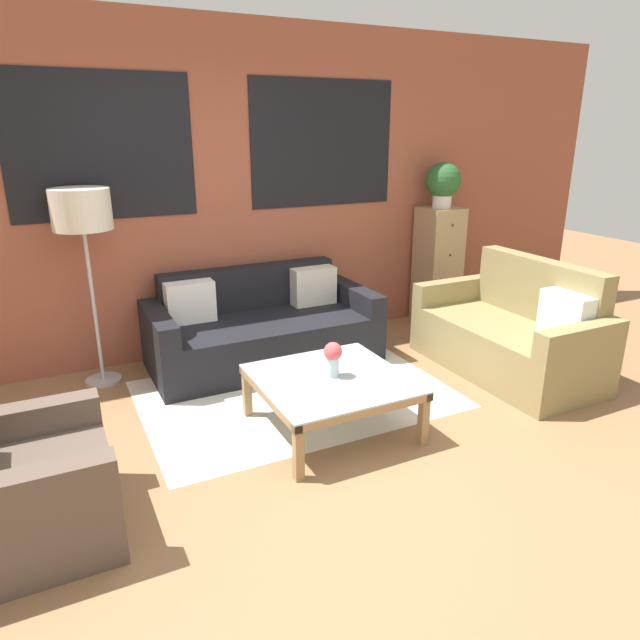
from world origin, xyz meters
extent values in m
plane|color=#8E6642|center=(0.00, 0.00, 0.00)|extent=(16.00, 16.00, 0.00)
cube|color=brown|center=(0.00, 2.44, 1.40)|extent=(8.40, 0.08, 2.80)
cube|color=black|center=(-0.95, 2.39, 1.80)|extent=(1.40, 0.01, 1.10)
cube|color=black|center=(0.95, 2.39, 1.80)|extent=(1.40, 0.01, 1.10)
cube|color=silver|center=(0.12, 1.21, 0.00)|extent=(2.27, 1.60, 0.00)
cube|color=black|center=(0.14, 1.82, 0.20)|extent=(1.59, 0.72, 0.40)
cube|color=black|center=(0.14, 2.26, 0.39)|extent=(1.59, 0.16, 0.78)
cube|color=black|center=(-0.74, 1.90, 0.29)|extent=(0.16, 0.88, 0.58)
cube|color=black|center=(1.01, 1.90, 0.29)|extent=(0.16, 0.88, 0.58)
cube|color=white|center=(-0.43, 2.10, 0.57)|extent=(0.40, 0.16, 0.34)
cube|color=beige|center=(0.70, 2.10, 0.57)|extent=(0.40, 0.16, 0.34)
cube|color=olive|center=(1.78, 0.84, 0.21)|extent=(0.64, 1.27, 0.42)
cube|color=olive|center=(2.18, 0.84, 0.46)|extent=(0.16, 1.27, 0.92)
cube|color=olive|center=(1.86, 1.55, 0.31)|extent=(0.80, 0.14, 0.62)
cube|color=olive|center=(1.86, 0.14, 0.31)|extent=(0.80, 0.14, 0.62)
cube|color=white|center=(2.02, 0.43, 0.59)|extent=(0.16, 0.40, 0.34)
cube|color=brown|center=(-1.63, 0.33, 0.20)|extent=(0.64, 0.55, 0.40)
cube|color=brown|center=(-1.71, -0.02, 0.28)|extent=(0.80, 0.14, 0.56)
cube|color=brown|center=(-1.71, 0.67, 0.28)|extent=(0.80, 0.14, 0.56)
cube|color=silver|center=(0.12, 0.62, 0.38)|extent=(0.95, 0.95, 0.01)
cube|color=#99754C|center=(0.12, 0.17, 0.34)|extent=(0.95, 0.05, 0.05)
cube|color=#99754C|center=(0.12, 1.07, 0.34)|extent=(0.95, 0.05, 0.05)
cube|color=#99754C|center=(-0.33, 0.62, 0.34)|extent=(0.05, 0.95, 0.05)
cube|color=#99754C|center=(0.57, 0.62, 0.34)|extent=(0.05, 0.95, 0.05)
cube|color=#99754C|center=(-0.32, 0.18, 0.18)|extent=(0.06, 0.05, 0.37)
cube|color=#99754C|center=(0.55, 0.18, 0.18)|extent=(0.05, 0.05, 0.37)
cube|color=#99754C|center=(-0.32, 1.06, 0.18)|extent=(0.06, 0.06, 0.37)
cube|color=#99754C|center=(0.55, 1.06, 0.18)|extent=(0.05, 0.06, 0.37)
cylinder|color=#B2B2B7|center=(-1.17, 2.12, 0.01)|extent=(0.28, 0.28, 0.02)
cylinder|color=#B2B2B7|center=(-1.17, 2.12, 0.62)|extent=(0.03, 0.03, 1.20)
cylinder|color=beige|center=(-1.17, 2.12, 1.38)|extent=(0.43, 0.43, 0.30)
cube|color=tan|center=(2.16, 2.17, 0.59)|extent=(0.39, 0.37, 1.18)
sphere|color=#38332D|center=(2.16, 1.98, 1.03)|extent=(0.02, 0.02, 0.02)
sphere|color=#38332D|center=(2.16, 1.98, 0.74)|extent=(0.02, 0.02, 0.02)
sphere|color=#38332D|center=(2.16, 1.98, 0.44)|extent=(0.02, 0.02, 0.02)
sphere|color=#38332D|center=(2.16, 1.98, 0.15)|extent=(0.02, 0.02, 0.02)
cylinder|color=silver|center=(2.16, 2.17, 1.24)|extent=(0.19, 0.19, 0.12)
sphere|color=#285B2D|center=(2.16, 2.17, 1.45)|extent=(0.35, 0.35, 0.35)
cylinder|color=#ADBCC6|center=(0.13, 0.63, 0.45)|extent=(0.08, 0.08, 0.13)
sphere|color=#CC4C4C|center=(0.13, 0.63, 0.56)|extent=(0.12, 0.12, 0.12)
camera|label=1|loc=(-1.47, -2.42, 1.94)|focal=32.00mm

